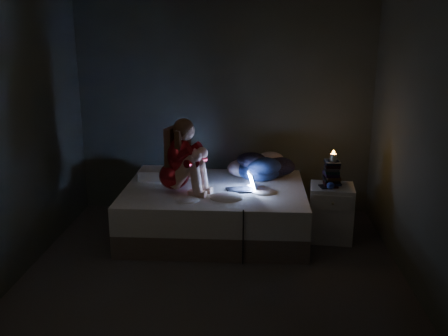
# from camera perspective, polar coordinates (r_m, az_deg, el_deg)

# --- Properties ---
(floor) EXTENTS (3.60, 3.80, 0.02)m
(floor) POSITION_cam_1_polar(r_m,az_deg,el_deg) (4.75, -1.35, -12.76)
(floor) COLOR #342F2C
(floor) RESTS_ON ground
(wall_back) EXTENTS (3.60, 0.02, 2.60)m
(wall_back) POSITION_cam_1_polar(r_m,az_deg,el_deg) (6.16, 0.04, 6.79)
(wall_back) COLOR #363B32
(wall_back) RESTS_ON ground
(wall_front) EXTENTS (3.60, 0.02, 2.60)m
(wall_front) POSITION_cam_1_polar(r_m,az_deg,el_deg) (2.47, -5.23, -7.09)
(wall_front) COLOR #363B32
(wall_front) RESTS_ON ground
(wall_left) EXTENTS (0.02, 3.80, 2.60)m
(wall_left) POSITION_cam_1_polar(r_m,az_deg,el_deg) (4.79, -23.62, 2.88)
(wall_left) COLOR #363B32
(wall_left) RESTS_ON ground
(wall_right) EXTENTS (0.02, 3.80, 2.60)m
(wall_right) POSITION_cam_1_polar(r_m,az_deg,el_deg) (4.51, 22.12, 2.32)
(wall_right) COLOR #363B32
(wall_right) RESTS_ON ground
(bed) EXTENTS (1.99, 1.49, 0.55)m
(bed) POSITION_cam_1_polar(r_m,az_deg,el_deg) (5.64, -1.05, -4.86)
(bed) COLOR beige
(bed) RESTS_ON ground
(pillow) EXTENTS (0.42, 0.30, 0.12)m
(pillow) POSITION_cam_1_polar(r_m,az_deg,el_deg) (5.90, -7.57, -0.65)
(pillow) COLOR white
(pillow) RESTS_ON bed
(woman) EXTENTS (0.58, 0.47, 0.81)m
(woman) POSITION_cam_1_polar(r_m,az_deg,el_deg) (5.34, -5.80, 1.52)
(woman) COLOR maroon
(woman) RESTS_ON bed
(laptop) EXTENTS (0.35, 0.29, 0.21)m
(laptop) POSITION_cam_1_polar(r_m,az_deg,el_deg) (5.40, 1.92, -1.54)
(laptop) COLOR black
(laptop) RESTS_ON bed
(clothes_pile) EXTENTS (0.58, 0.48, 0.34)m
(clothes_pile) POSITION_cam_1_polar(r_m,az_deg,el_deg) (5.83, 4.06, 0.36)
(clothes_pile) COLOR #0F213C
(clothes_pile) RESTS_ON bed
(nightstand) EXTENTS (0.50, 0.45, 0.61)m
(nightstand) POSITION_cam_1_polar(r_m,az_deg,el_deg) (5.60, 12.14, -5.01)
(nightstand) COLOR silver
(nightstand) RESTS_ON ground
(book_stack) EXTENTS (0.19, 0.25, 0.25)m
(book_stack) POSITION_cam_1_polar(r_m,az_deg,el_deg) (5.49, 12.28, -0.71)
(book_stack) COLOR black
(book_stack) RESTS_ON nightstand
(candle) EXTENTS (0.07, 0.07, 0.08)m
(candle) POSITION_cam_1_polar(r_m,az_deg,el_deg) (5.45, 12.38, 0.94)
(candle) COLOR beige
(candle) RESTS_ON book_stack
(phone) EXTENTS (0.11, 0.15, 0.01)m
(phone) POSITION_cam_1_polar(r_m,az_deg,el_deg) (5.43, 11.37, -2.16)
(phone) COLOR black
(phone) RESTS_ON nightstand
(blue_orb) EXTENTS (0.08, 0.08, 0.08)m
(blue_orb) POSITION_cam_1_polar(r_m,az_deg,el_deg) (5.38, 12.23, -1.99)
(blue_orb) COLOR navy
(blue_orb) RESTS_ON nightstand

